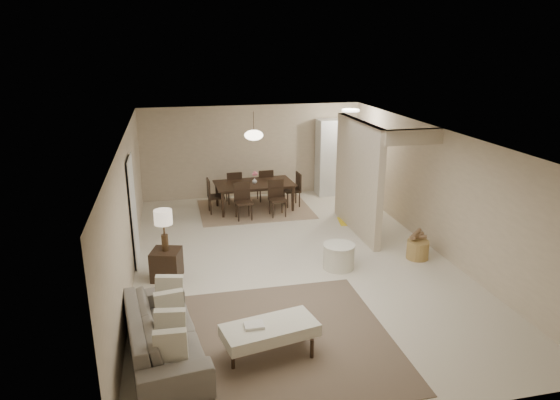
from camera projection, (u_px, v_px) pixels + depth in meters
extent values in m
plane|color=beige|center=(292.00, 260.00, 9.83)|extent=(9.00, 9.00, 0.00)
plane|color=white|center=(293.00, 134.00, 9.08)|extent=(9.00, 9.00, 0.00)
plane|color=#BAA88D|center=(253.00, 151.00, 13.64)|extent=(6.00, 0.00, 6.00)
plane|color=#BAA88D|center=(128.00, 210.00, 8.83)|extent=(0.00, 9.00, 9.00)
plane|color=#BAA88D|center=(436.00, 190.00, 10.08)|extent=(0.00, 9.00, 9.00)
cube|color=#BAA88D|center=(358.00, 177.00, 10.99)|extent=(0.15, 2.50, 2.50)
cube|color=black|center=(133.00, 212.00, 9.47)|extent=(0.04, 0.90, 2.04)
cube|color=silver|center=(338.00, 157.00, 13.87)|extent=(1.20, 0.55, 2.10)
cylinder|color=white|center=(351.00, 110.00, 12.54)|extent=(0.44, 0.44, 0.05)
cube|color=brown|center=(279.00, 340.00, 7.18)|extent=(3.20, 3.20, 0.01)
imported|color=slate|center=(164.00, 333.00, 6.74)|extent=(2.40, 1.20, 0.67)
cube|color=beige|center=(270.00, 330.00, 6.74)|extent=(1.38, 0.83, 0.17)
cylinder|color=black|center=(233.00, 359.00, 6.50)|extent=(0.05, 0.05, 0.29)
cylinder|color=black|center=(312.00, 349.00, 6.73)|extent=(0.05, 0.05, 0.29)
cylinder|color=black|center=(229.00, 341.00, 6.90)|extent=(0.05, 0.05, 0.29)
cylinder|color=black|center=(304.00, 332.00, 7.12)|extent=(0.05, 0.05, 0.29)
cube|color=black|center=(167.00, 264.00, 8.98)|extent=(0.61, 0.61, 0.55)
cylinder|color=#4C3620|center=(165.00, 243.00, 8.86)|extent=(0.12, 0.12, 0.30)
cylinder|color=#4C3620|center=(164.00, 228.00, 8.77)|extent=(0.03, 0.03, 0.26)
cylinder|color=beige|center=(163.00, 217.00, 8.71)|extent=(0.32, 0.32, 0.26)
cylinder|color=beige|center=(339.00, 256.00, 9.41)|extent=(0.60, 0.60, 0.47)
cylinder|color=olive|center=(418.00, 250.00, 9.84)|extent=(0.54, 0.54, 0.37)
cube|color=#886D54|center=(255.00, 209.00, 12.80)|extent=(2.80, 2.10, 0.01)
imported|color=black|center=(255.00, 196.00, 12.69)|extent=(2.03, 1.21, 0.69)
imported|color=silver|center=(254.00, 181.00, 12.57)|extent=(0.13, 0.13, 0.14)
cube|color=yellow|center=(359.00, 221.00, 11.93)|extent=(1.04, 0.74, 0.01)
cylinder|color=#4C3620|center=(254.00, 122.00, 12.12)|extent=(0.02, 0.02, 0.50)
ellipsoid|color=#FFEAC6|center=(254.00, 135.00, 12.22)|extent=(0.46, 0.46, 0.25)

